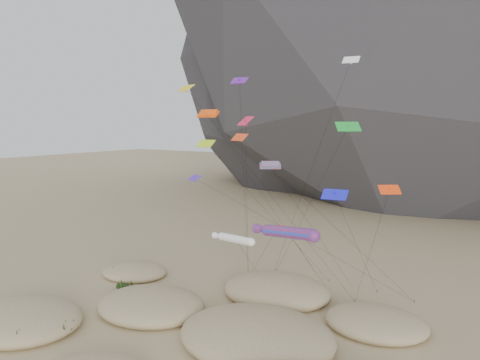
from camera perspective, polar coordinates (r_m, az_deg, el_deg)
name	(u,v)px	position (r m, az deg, el deg)	size (l,w,h in m)	color
ground	(199,355)	(47.18, -5.07, -20.43)	(500.00, 500.00, 0.00)	#CCB789
dunes	(211,328)	(50.43, -3.54, -17.61)	(49.62, 36.26, 3.62)	#CCB789
dune_grass	(217,335)	(48.73, -2.80, -18.38)	(42.14, 28.21, 1.47)	black
kite_stakes	(322,286)	(64.40, 9.93, -12.66)	(21.62, 5.88, 0.30)	#3F2D1E
rainbow_tube_kite	(286,232)	(47.37, 5.67, -6.35)	(8.70, 17.40, 11.79)	red
white_tube_kite	(234,239)	(53.12, -0.75, -7.18)	(7.05, 11.69, 9.42)	white
orange_parafoil	(210,116)	(54.99, -3.72, 7.78)	(8.00, 17.83, 23.25)	#FF510D
multi_parafoil	(272,167)	(50.20, 3.87, 1.58)	(5.99, 15.63, 17.64)	red
delta_kites	(269,146)	(51.22, 3.50, 4.16)	(26.41, 20.81, 28.41)	green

